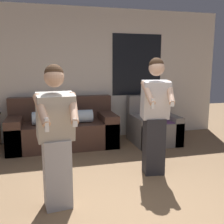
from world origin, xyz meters
TOP-DOWN VIEW (x-y plane):
  - wall_back at (0.02, 3.36)m, footprint 6.00×0.07m
  - couch at (-0.53, 2.87)m, footprint 2.01×0.89m
  - armchair at (1.26, 2.69)m, footprint 0.87×0.90m
  - person_left at (-0.75, 0.63)m, footprint 0.44×0.52m
  - person_right at (0.64, 1.22)m, footprint 0.44×0.51m

SIDE VIEW (x-z plane):
  - armchair at x=1.26m, z-range -0.15..0.77m
  - couch at x=-0.53m, z-range -0.13..0.80m
  - person_left at x=-0.75m, z-range 0.01..1.58m
  - person_right at x=0.64m, z-range 0.03..1.68m
  - wall_back at x=0.02m, z-range 0.00..2.70m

